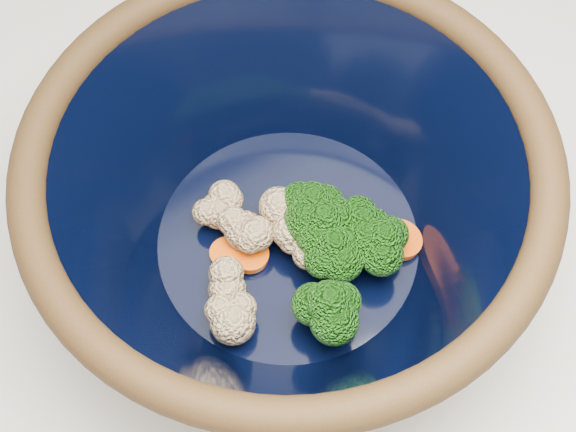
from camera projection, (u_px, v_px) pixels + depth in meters
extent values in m
cylinder|color=black|center=(288.00, 256.00, 0.60)|extent=(0.20, 0.20, 0.01)
torus|color=black|center=(288.00, 161.00, 0.49)|extent=(0.34, 0.34, 0.02)
cylinder|color=black|center=(288.00, 241.00, 0.58)|extent=(0.19, 0.19, 0.00)
cylinder|color=#608442|center=(332.00, 262.00, 0.56)|extent=(0.01, 0.01, 0.02)
ellipsoid|color=#216A14|center=(333.00, 247.00, 0.54)|extent=(0.04, 0.04, 0.03)
cylinder|color=#608442|center=(379.00, 254.00, 0.56)|extent=(0.01, 0.01, 0.02)
ellipsoid|color=#216A14|center=(383.00, 239.00, 0.54)|extent=(0.04, 0.04, 0.04)
cylinder|color=#608442|center=(321.00, 239.00, 0.57)|extent=(0.01, 0.01, 0.02)
ellipsoid|color=#216A14|center=(322.00, 221.00, 0.54)|extent=(0.04, 0.04, 0.04)
cylinder|color=#608442|center=(311.00, 220.00, 0.57)|extent=(0.01, 0.01, 0.02)
ellipsoid|color=#216A14|center=(312.00, 203.00, 0.55)|extent=(0.04, 0.04, 0.04)
cylinder|color=#608442|center=(361.00, 237.00, 0.57)|extent=(0.01, 0.01, 0.02)
ellipsoid|color=#216A14|center=(364.00, 222.00, 0.55)|extent=(0.04, 0.04, 0.03)
cylinder|color=#608442|center=(327.00, 319.00, 0.54)|extent=(0.01, 0.01, 0.02)
ellipsoid|color=#216A14|center=(329.00, 304.00, 0.51)|extent=(0.04, 0.04, 0.04)
sphere|color=beige|center=(227.00, 289.00, 0.54)|extent=(0.03, 0.03, 0.03)
sphere|color=beige|center=(244.00, 231.00, 0.56)|extent=(0.03, 0.03, 0.03)
sphere|color=beige|center=(290.00, 221.00, 0.57)|extent=(0.03, 0.03, 0.03)
sphere|color=beige|center=(293.00, 219.00, 0.57)|extent=(0.03, 0.03, 0.03)
sphere|color=beige|center=(312.00, 245.00, 0.56)|extent=(0.03, 0.03, 0.03)
sphere|color=beige|center=(219.00, 211.00, 0.57)|extent=(0.03, 0.03, 0.03)
sphere|color=beige|center=(233.00, 322.00, 0.53)|extent=(0.03, 0.03, 0.03)
sphere|color=beige|center=(293.00, 230.00, 0.56)|extent=(0.03, 0.03, 0.03)
cylinder|color=#FF5D0B|center=(227.00, 253.00, 0.57)|extent=(0.02, 0.02, 0.01)
cylinder|color=#FF5D0B|center=(400.00, 240.00, 0.57)|extent=(0.03, 0.03, 0.01)
cylinder|color=#FF5D0B|center=(362.00, 233.00, 0.57)|extent=(0.03, 0.03, 0.01)
cylinder|color=#FF5D0B|center=(249.00, 255.00, 0.56)|extent=(0.03, 0.03, 0.01)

